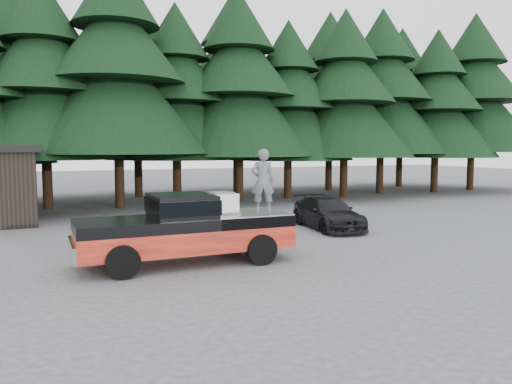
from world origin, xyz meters
name	(u,v)px	position (x,y,z in m)	size (l,w,h in m)	color
ground	(239,265)	(0.00, 0.00, 0.00)	(120.00, 120.00, 0.00)	#464548
pickup_truck	(186,240)	(-1.28, 0.76, 0.67)	(6.00, 2.04, 1.33)	#E14121
truck_cab	(182,205)	(-1.38, 0.76, 1.62)	(1.66, 1.90, 0.59)	black
air_compressor	(221,204)	(-0.24, 0.74, 1.61)	(0.80, 0.67, 0.55)	white
man_on_bed	(263,181)	(0.91, 0.45, 2.24)	(0.67, 0.44, 1.82)	#595B61
parked_car	(328,213)	(5.49, 4.30, 0.61)	(1.71, 4.21, 1.22)	black
treeline	(135,69)	(0.42, 17.20, 7.72)	(60.15, 16.05, 17.50)	black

